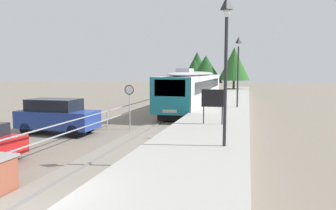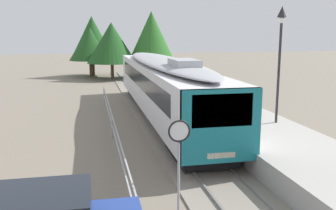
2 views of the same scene
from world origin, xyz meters
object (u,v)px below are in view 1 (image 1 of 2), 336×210
object	(u,v)px
platform_notice_board	(213,99)
parked_suv_blue	(57,116)
platform_lamp_mid_platform	(238,58)
speed_limit_sign	(129,96)
commuter_train	(195,87)
platform_lamp_near_end	(226,43)

from	to	relation	value
platform_notice_board	parked_suv_blue	distance (m)	9.07
platform_lamp_mid_platform	speed_limit_sign	size ratio (longest dim) A/B	1.91
platform_notice_board	platform_lamp_mid_platform	bearing A→B (deg)	83.50
commuter_train	platform_lamp_mid_platform	xyz separation A→B (m)	(4.28, -5.91, 2.47)
parked_suv_blue	commuter_train	bearing A→B (deg)	68.81
platform_lamp_near_end	platform_lamp_mid_platform	distance (m)	13.04
commuter_train	speed_limit_sign	world-z (taller)	commuter_train
parked_suv_blue	platform_lamp_mid_platform	bearing A→B (deg)	41.10
platform_lamp_mid_platform	platform_notice_board	bearing A→B (deg)	-96.50
platform_lamp_near_end	parked_suv_blue	bearing A→B (deg)	156.23
platform_lamp_near_end	platform_notice_board	xyz separation A→B (m)	(-0.95, 4.73, -2.44)
commuter_train	speed_limit_sign	xyz separation A→B (m)	(-2.02, -12.36, -0.02)
platform_lamp_mid_platform	parked_suv_blue	xyz separation A→B (m)	(-9.94, -8.67, -3.56)
platform_lamp_mid_platform	parked_suv_blue	bearing A→B (deg)	-138.90
platform_lamp_near_end	platform_lamp_mid_platform	size ratio (longest dim) A/B	1.00
platform_lamp_mid_platform	speed_limit_sign	world-z (taller)	platform_lamp_mid_platform
parked_suv_blue	platform_notice_board	bearing A→B (deg)	2.26
platform_lamp_mid_platform	platform_notice_board	size ratio (longest dim) A/B	2.97
commuter_train	speed_limit_sign	bearing A→B (deg)	-99.27
commuter_train	platform_lamp_mid_platform	bearing A→B (deg)	-54.07
platform_notice_board	platform_lamp_near_end	bearing A→B (deg)	-78.67
platform_lamp_near_end	platform_lamp_mid_platform	world-z (taller)	same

